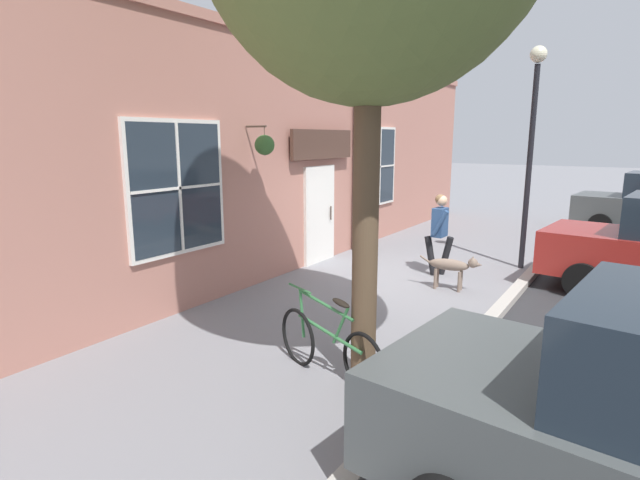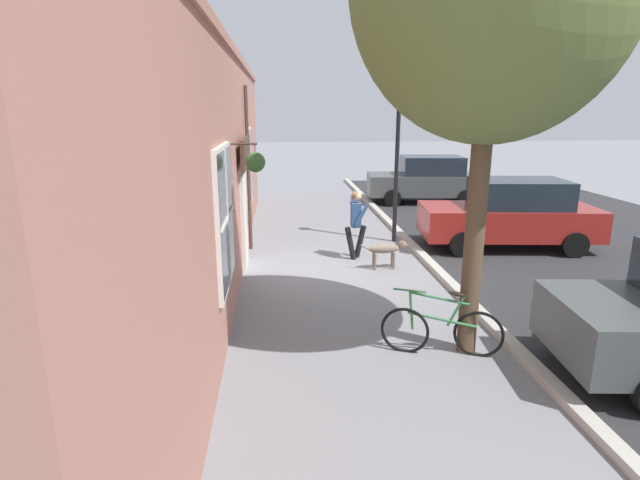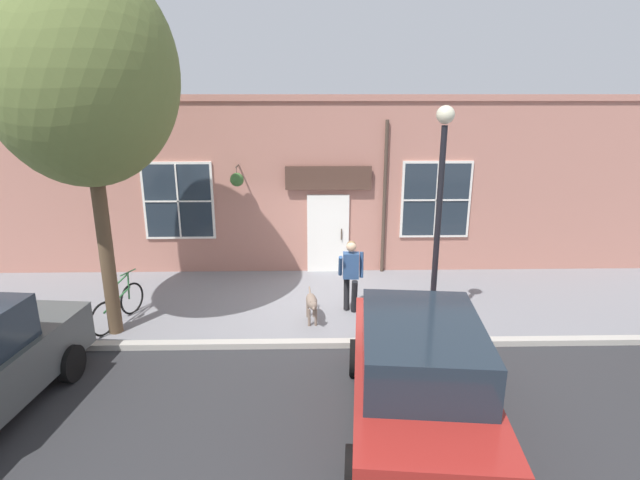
{
  "view_description": "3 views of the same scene",
  "coord_description": "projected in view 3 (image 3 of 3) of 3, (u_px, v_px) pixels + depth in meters",
  "views": [
    {
      "loc": [
        3.7,
        -8.64,
        2.69
      ],
      "look_at": [
        -0.9,
        -1.61,
        0.96
      ],
      "focal_mm": 28.0,
      "sensor_mm": 36.0,
      "label": 1
    },
    {
      "loc": [
        -1.41,
        -10.58,
        3.43
      ],
      "look_at": [
        -0.64,
        -1.53,
        1.05
      ],
      "focal_mm": 28.0,
      "sensor_mm": 36.0,
      "label": 2
    },
    {
      "loc": [
        10.52,
        -0.18,
        4.65
      ],
      "look_at": [
        -0.06,
        0.06,
        1.5
      ],
      "focal_mm": 28.0,
      "sensor_mm": 36.0,
      "label": 3
    }
  ],
  "objects": [
    {
      "name": "ground_plane",
      "position": [
        318.0,
        304.0,
        11.41
      ],
      "size": [
        90.0,
        90.0,
        0.0
      ],
      "primitive_type": "plane",
      "color": "gray"
    },
    {
      "name": "parked_car_mid_block",
      "position": [
        418.0,
        375.0,
        6.92
      ],
      "size": [
        4.46,
        2.26,
        1.75
      ],
      "color": "maroon",
      "rests_on": "ground_plane"
    },
    {
      "name": "leaning_bicycle",
      "position": [
        118.0,
        306.0,
        10.36
      ],
      "size": [
        1.69,
        0.52,
        1.0
      ],
      "color": "black",
      "rests_on": "ground_plane"
    },
    {
      "name": "storefront_facade",
      "position": [
        316.0,
        186.0,
        12.99
      ],
      "size": [
        0.95,
        18.0,
        4.59
      ],
      "color": "#B27566",
      "rests_on": "ground_plane"
    },
    {
      "name": "pedestrian_walking",
      "position": [
        351.0,
        270.0,
        10.76
      ],
      "size": [
        0.55,
        0.56,
        1.62
      ],
      "color": "black",
      "rests_on": "ground_plane"
    },
    {
      "name": "street_lamp",
      "position": [
        440.0,
        191.0,
        9.01
      ],
      "size": [
        0.32,
        0.32,
        4.43
      ],
      "color": "black",
      "rests_on": "ground_plane"
    },
    {
      "name": "dog_on_leash",
      "position": [
        312.0,
        303.0,
        10.36
      ],
      "size": [
        1.12,
        0.28,
        0.65
      ],
      "color": "#7F6B5B",
      "rests_on": "ground_plane"
    },
    {
      "name": "street_tree_by_curb",
      "position": [
        83.0,
        77.0,
        8.73
      ],
      "size": [
        3.62,
        3.26,
        6.97
      ],
      "color": "brown",
      "rests_on": "ground_plane"
    }
  ]
}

